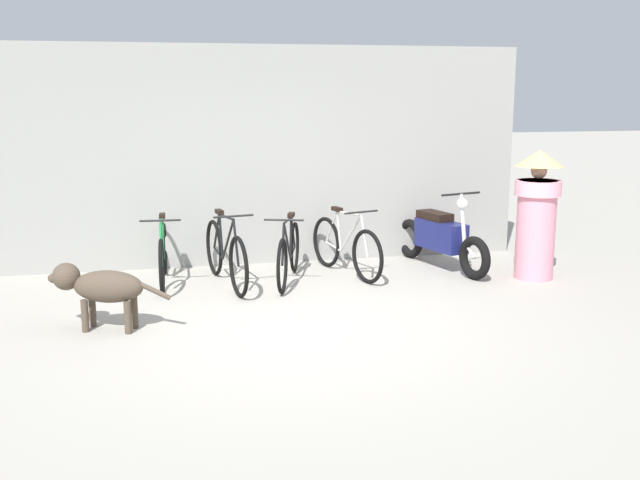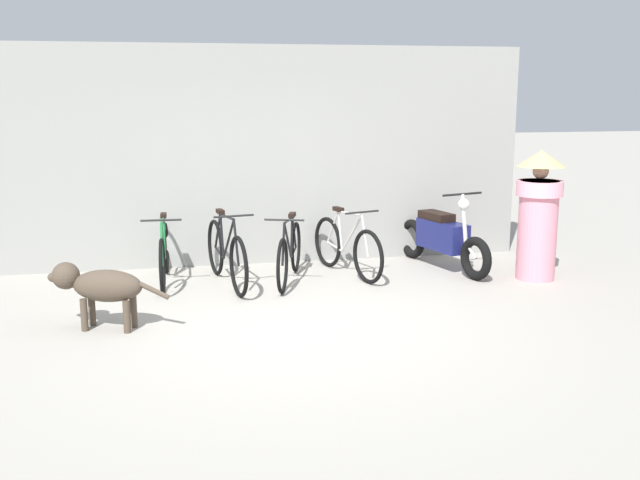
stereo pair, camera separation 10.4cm
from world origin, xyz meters
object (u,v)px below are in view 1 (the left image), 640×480
object	(u,v)px
bicycle_2	(289,254)
motorcycle	(441,238)
stray_dog	(99,286)
bicycle_1	(226,255)
person_in_robes	(537,211)
bicycle_3	(346,247)
bicycle_0	(163,255)

from	to	relation	value
bicycle_2	motorcycle	size ratio (longest dim) A/B	0.86
stray_dog	bicycle_1	bearing A→B (deg)	-113.92
motorcycle	person_in_robes	distance (m)	1.26
bicycle_1	stray_dog	size ratio (longest dim) A/B	1.51
bicycle_2	stray_dog	bearing A→B (deg)	-37.67
bicycle_2	motorcycle	world-z (taller)	motorcycle
bicycle_2	person_in_robes	size ratio (longest dim) A/B	1.02
bicycle_2	stray_dog	world-z (taller)	bicycle_2
bicycle_2	bicycle_3	xyz separation A→B (m)	(0.76, 0.19, 0.00)
bicycle_1	person_in_robes	distance (m)	3.78
motorcycle	bicycle_2	bearing A→B (deg)	-98.09
bicycle_3	bicycle_1	bearing A→B (deg)	-99.40
bicycle_0	stray_dog	size ratio (longest dim) A/B	1.41
bicycle_0	person_in_robes	size ratio (longest dim) A/B	1.05
person_in_robes	bicycle_1	bearing A→B (deg)	26.05
bicycle_0	bicycle_1	xyz separation A→B (m)	(0.72, -0.26, 0.03)
stray_dog	person_in_robes	world-z (taller)	person_in_robes
bicycle_1	motorcycle	size ratio (longest dim) A/B	0.95
bicycle_2	person_in_robes	distance (m)	3.05
bicycle_1	bicycle_0	bearing A→B (deg)	-119.41
bicycle_0	motorcycle	world-z (taller)	motorcycle
bicycle_0	bicycle_1	world-z (taller)	bicycle_1
bicycle_0	bicycle_2	size ratio (longest dim) A/B	1.03
bicycle_0	bicycle_1	size ratio (longest dim) A/B	0.93
bicycle_2	bicycle_0	bearing A→B (deg)	-81.55
motorcycle	stray_dog	bearing A→B (deg)	-83.32
bicycle_3	bicycle_2	bearing A→B (deg)	-92.53
person_in_robes	bicycle_0	bearing A→B (deg)	23.92
motorcycle	person_in_robes	size ratio (longest dim) A/B	1.18
bicycle_1	bicycle_2	bearing A→B (deg)	80.79
person_in_robes	stray_dog	bearing A→B (deg)	43.79
bicycle_0	bicycle_3	xyz separation A→B (m)	(2.23, -0.07, 0.00)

